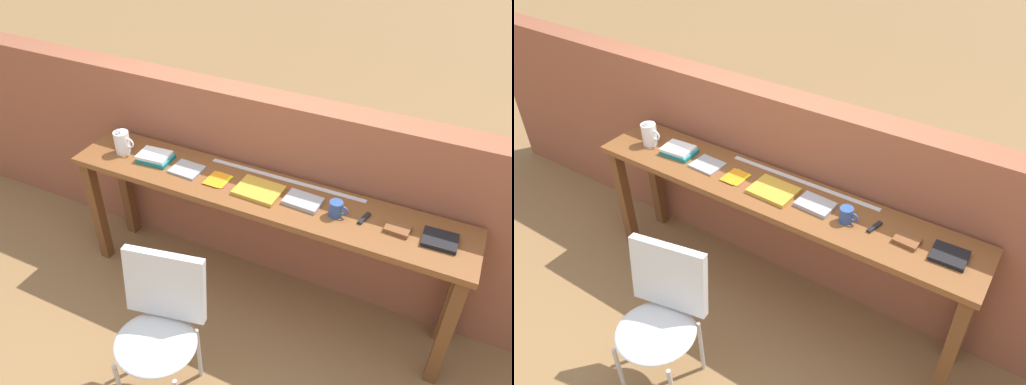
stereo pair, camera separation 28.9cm
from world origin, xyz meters
TOP-DOWN VIEW (x-y plane):
  - ground_plane at (0.00, 0.00)m, footprint 40.00×40.00m
  - brick_wall_back at (0.00, 0.64)m, footprint 6.00×0.20m
  - sideboard at (0.00, 0.30)m, footprint 2.50×0.44m
  - chair_white_moulded at (-0.17, -0.55)m, footprint 0.52×0.53m
  - pitcher_white at (-0.99, 0.29)m, footprint 0.14×0.10m
  - book_stack_leftmost at (-0.75, 0.31)m, footprint 0.22×0.17m
  - magazine_cycling at (-0.50, 0.29)m, footprint 0.20×0.17m
  - pamphlet_pile_colourful at (-0.27, 0.29)m, footprint 0.14×0.16m
  - book_open_centre at (-0.00, 0.29)m, footprint 0.28×0.21m
  - book_grey_hardcover at (0.27, 0.30)m, footprint 0.22×0.16m
  - mug at (0.48, 0.28)m, footprint 0.11×0.08m
  - multitool_folded at (0.63, 0.31)m, footprint 0.05×0.11m
  - leather_journal_brown at (0.81, 0.30)m, footprint 0.14×0.11m
  - book_repair_rightmost at (1.03, 0.31)m, footprint 0.18×0.16m
  - ruler_metal_back_edge at (0.09, 0.47)m, footprint 1.01×0.03m

SIDE VIEW (x-z plane):
  - ground_plane at x=0.00m, z-range 0.00..0.00m
  - chair_white_moulded at x=-0.17m, z-range 0.08..0.97m
  - brick_wall_back at x=0.00m, z-range 0.00..1.33m
  - sideboard at x=0.00m, z-range 0.30..1.18m
  - ruler_metal_back_edge at x=0.09m, z-range 0.88..0.88m
  - pamphlet_pile_colourful at x=-0.27m, z-range 0.88..0.89m
  - magazine_cycling at x=-0.50m, z-range 0.88..0.89m
  - multitool_folded at x=0.63m, z-range 0.88..0.90m
  - book_open_centre at x=0.00m, z-range 0.88..0.90m
  - book_repair_rightmost at x=1.03m, z-range 0.88..0.90m
  - leather_journal_brown at x=0.81m, z-range 0.88..0.90m
  - book_grey_hardcover at x=0.27m, z-range 0.88..0.90m
  - book_stack_leftmost at x=-0.75m, z-range 0.88..0.93m
  - mug at x=0.48m, z-range 0.88..0.97m
  - pitcher_white at x=-0.99m, z-range 0.87..1.05m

